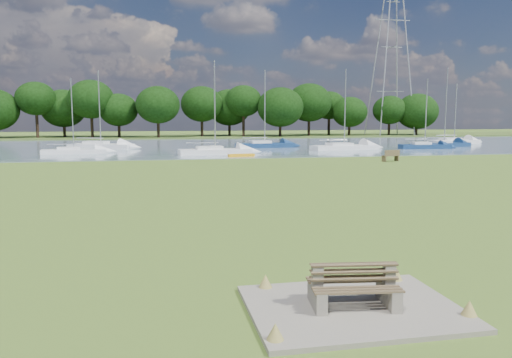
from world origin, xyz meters
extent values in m
plane|color=olive|center=(0.00, 0.00, 0.00)|extent=(220.00, 220.00, 0.00)
cube|color=slate|center=(0.00, 42.00, 0.00)|extent=(220.00, 40.00, 0.10)
cube|color=#4C6626|center=(0.00, 72.00, 0.00)|extent=(220.00, 20.00, 0.40)
cube|color=gray|center=(0.00, -14.00, 0.05)|extent=(4.20, 3.20, 0.10)
cube|color=gray|center=(-0.73, -13.91, 0.32)|extent=(0.34, 1.05, 0.43)
cube|color=gray|center=(-0.73, -13.91, 0.71)|extent=(0.24, 0.20, 0.54)
cube|color=gray|center=(0.73, -14.09, 0.32)|extent=(0.34, 1.05, 0.43)
cube|color=gray|center=(0.73, -14.09, 0.71)|extent=(0.24, 0.20, 0.54)
cube|color=brown|center=(-0.04, -14.32, 0.54)|extent=(1.80, 0.61, 0.04)
cube|color=brown|center=(-0.01, -14.08, 0.83)|extent=(1.76, 0.35, 0.43)
cube|color=brown|center=(0.04, -13.68, 0.54)|extent=(1.80, 0.61, 0.04)
cube|color=brown|center=(0.01, -13.92, 0.83)|extent=(1.76, 0.35, 0.43)
cube|color=brown|center=(15.34, 16.61, 0.25)|extent=(0.22, 0.50, 0.50)
cube|color=brown|center=(16.71, 16.99, 0.25)|extent=(0.22, 0.50, 0.50)
cube|color=brown|center=(16.03, 16.80, 0.50)|extent=(1.71, 0.92, 0.05)
cube|color=brown|center=(16.09, 16.59, 0.76)|extent=(1.59, 0.49, 0.49)
cube|color=#F5A613|center=(4.15, 24.00, 0.18)|extent=(2.61, 0.86, 0.26)
cylinder|color=#9E9FA2|center=(39.59, 67.58, 17.37)|extent=(0.25, 0.25, 34.34)
cylinder|color=#9E9FA2|center=(44.43, 67.58, 17.37)|extent=(0.25, 0.25, 34.34)
cylinder|color=#9E9FA2|center=(39.59, 72.42, 17.37)|extent=(0.25, 0.25, 34.34)
cylinder|color=#9E9FA2|center=(44.43, 72.42, 17.37)|extent=(0.25, 0.25, 34.34)
cube|color=#9E9FA2|center=(42.01, 70.00, 22.52)|extent=(7.25, 0.16, 0.16)
cylinder|color=black|center=(-23.00, 68.00, 1.92)|extent=(0.45, 0.45, 3.44)
ellipsoid|color=black|center=(-23.00, 68.00, 6.12)|extent=(6.30, 6.30, 5.36)
cylinder|color=black|center=(-16.00, 68.00, 2.05)|extent=(0.45, 0.45, 3.70)
ellipsoid|color=black|center=(-16.00, 68.00, 6.56)|extent=(7.20, 7.20, 6.12)
cylinder|color=black|center=(-9.00, 68.00, 1.66)|extent=(0.45, 0.45, 2.92)
ellipsoid|color=black|center=(-9.00, 68.00, 5.22)|extent=(8.10, 8.10, 6.89)
cylinder|color=black|center=(-2.00, 68.00, 1.79)|extent=(0.45, 0.45, 3.18)
ellipsoid|color=black|center=(-2.00, 68.00, 5.67)|extent=(6.30, 6.30, 5.36)
cylinder|color=black|center=(5.00, 68.00, 1.92)|extent=(0.45, 0.45, 3.44)
ellipsoid|color=black|center=(5.00, 68.00, 6.12)|extent=(7.20, 7.20, 6.12)
cylinder|color=black|center=(12.00, 68.00, 2.05)|extent=(0.45, 0.45, 3.70)
ellipsoid|color=black|center=(12.00, 68.00, 6.56)|extent=(8.10, 8.10, 6.89)
cylinder|color=black|center=(19.00, 68.00, 1.66)|extent=(0.45, 0.45, 2.92)
ellipsoid|color=black|center=(19.00, 68.00, 5.22)|extent=(6.30, 6.30, 5.36)
cylinder|color=black|center=(26.00, 68.00, 1.79)|extent=(0.45, 0.45, 3.18)
ellipsoid|color=black|center=(26.00, 68.00, 5.67)|extent=(7.20, 7.20, 6.12)
cylinder|color=black|center=(33.00, 68.00, 1.92)|extent=(0.45, 0.45, 3.44)
ellipsoid|color=black|center=(33.00, 68.00, 6.12)|extent=(8.10, 8.10, 6.89)
cylinder|color=black|center=(40.00, 68.00, 2.05)|extent=(0.45, 0.45, 3.70)
ellipsoid|color=black|center=(40.00, 68.00, 6.56)|extent=(6.30, 6.30, 5.36)
cylinder|color=black|center=(47.00, 68.00, 1.66)|extent=(0.45, 0.45, 2.92)
ellipsoid|color=black|center=(47.00, 68.00, 5.22)|extent=(7.20, 7.20, 6.12)
cube|color=navy|center=(9.23, 36.71, 0.45)|extent=(7.30, 2.85, 0.80)
cube|color=white|center=(8.67, 36.64, 0.93)|extent=(2.66, 1.86, 0.51)
cylinder|color=#A5A8AD|center=(9.23, 36.71, 5.02)|extent=(0.14, 0.14, 8.79)
cube|color=white|center=(17.44, 31.30, 0.41)|extent=(8.20, 3.52, 0.73)
cube|color=white|center=(16.82, 31.19, 0.85)|extent=(3.03, 2.19, 0.47)
cylinder|color=#A5A8AD|center=(17.44, 31.30, 4.89)|extent=(0.12, 0.12, 8.65)
cube|color=white|center=(-10.32, 38.85, 0.45)|extent=(7.94, 4.87, 0.80)
cube|color=white|center=(-10.89, 39.08, 0.93)|extent=(3.13, 2.58, 0.51)
cylinder|color=#A5A8AD|center=(-10.32, 38.85, 4.92)|extent=(0.14, 0.14, 8.59)
cube|color=navy|center=(31.72, 33.80, 0.42)|extent=(7.27, 3.37, 0.75)
cube|color=white|center=(31.17, 33.68, 0.88)|extent=(2.72, 2.02, 0.48)
cylinder|color=#A5A8AD|center=(31.72, 33.80, 5.22)|extent=(0.13, 0.13, 9.27)
cube|color=white|center=(-12.18, 30.92, 0.37)|extent=(6.52, 2.60, 0.64)
cube|color=white|center=(-12.68, 30.86, 0.76)|extent=(2.38, 1.68, 0.41)
cylinder|color=#A5A8AD|center=(-12.18, 30.92, 4.12)|extent=(0.11, 0.11, 7.23)
cube|color=white|center=(37.26, 40.24, 0.43)|extent=(7.78, 3.17, 0.77)
cube|color=white|center=(36.66, 40.15, 0.90)|extent=(2.85, 2.02, 0.49)
cylinder|color=#A5A8AD|center=(37.26, 40.24, 4.48)|extent=(0.13, 0.13, 7.76)
cube|color=navy|center=(27.48, 31.05, 0.42)|extent=(6.12, 2.12, 0.73)
cube|color=white|center=(27.00, 31.09, 0.86)|extent=(2.20, 1.48, 0.47)
cylinder|color=#A5A8AD|center=(27.48, 31.05, 4.43)|extent=(0.13, 0.13, 7.71)
cube|color=white|center=(2.01, 27.17, 0.43)|extent=(7.45, 2.73, 0.76)
cube|color=white|center=(1.43, 27.12, 0.89)|extent=(2.69, 1.84, 0.49)
cylinder|color=#A5A8AD|center=(2.01, 27.17, 5.00)|extent=(0.13, 0.13, 8.81)
camera|label=1|loc=(-3.81, -23.09, 3.89)|focal=35.00mm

